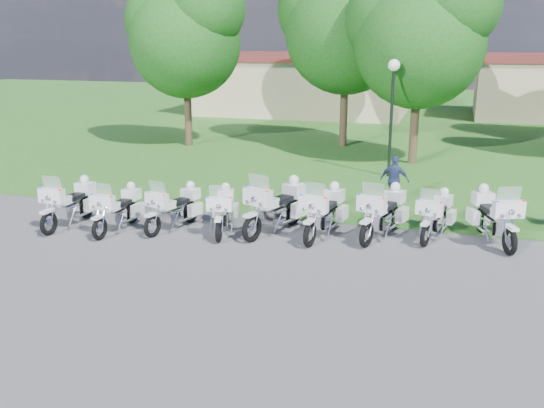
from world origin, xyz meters
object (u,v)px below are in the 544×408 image
(motorcycle_7, at_px, (436,215))
(motorcycle_8, at_px, (494,216))
(motorcycle_0, at_px, (70,202))
(motorcycle_3, at_px, (223,210))
(motorcycle_4, at_px, (277,206))
(motorcycle_6, at_px, (383,212))
(motorcycle_1, at_px, (118,208))
(motorcycle_2, at_px, (175,207))
(lamp_post, at_px, (393,89))
(motorcycle_5, at_px, (324,211))
(bystander_c, at_px, (395,180))

(motorcycle_7, distance_m, motorcycle_8, 1.45)
(motorcycle_0, xyz_separation_m, motorcycle_3, (4.38, 0.68, -0.04))
(motorcycle_3, height_order, motorcycle_4, motorcycle_4)
(motorcycle_7, bearing_deg, motorcycle_6, 28.91)
(motorcycle_1, xyz_separation_m, motorcycle_8, (9.90, 1.95, 0.08))
(motorcycle_2, xyz_separation_m, motorcycle_7, (7.01, 1.31, -0.00))
(motorcycle_2, bearing_deg, lamp_post, -105.52)
(motorcycle_2, bearing_deg, motorcycle_5, -156.73)
(motorcycle_1, xyz_separation_m, motorcycle_7, (8.46, 1.88, 0.00))
(motorcycle_8, height_order, bystander_c, motorcycle_8)
(motorcycle_2, bearing_deg, motorcycle_7, -153.85)
(motorcycle_2, height_order, lamp_post, lamp_post)
(motorcycle_1, bearing_deg, motorcycle_8, -166.31)
(motorcycle_0, height_order, motorcycle_7, motorcycle_0)
(motorcycle_7, xyz_separation_m, bystander_c, (-1.40, 3.00, 0.17))
(motorcycle_3, distance_m, motorcycle_4, 1.48)
(motorcycle_6, distance_m, bystander_c, 3.37)
(motorcycle_5, relative_size, motorcycle_8, 1.02)
(motorcycle_6, bearing_deg, motorcycle_5, 30.66)
(motorcycle_8, xyz_separation_m, bystander_c, (-2.84, 2.93, 0.09))
(motorcycle_2, xyz_separation_m, motorcycle_3, (1.38, 0.13, -0.00))
(motorcycle_3, relative_size, lamp_post, 0.49)
(motorcycle_7, bearing_deg, motorcycle_0, 24.04)
(motorcycle_3, bearing_deg, motorcycle_0, -4.98)
(motorcycle_1, xyz_separation_m, motorcycle_5, (5.57, 1.13, 0.06))
(motorcycle_8, distance_m, bystander_c, 4.08)
(motorcycle_4, bearing_deg, motorcycle_3, 35.74)
(motorcycle_6, bearing_deg, motorcycle_7, -147.82)
(motorcycle_1, relative_size, motorcycle_2, 1.02)
(motorcycle_2, bearing_deg, motorcycle_1, 37.11)
(motorcycle_1, bearing_deg, bystander_c, -142.80)
(motorcycle_1, xyz_separation_m, lamp_post, (6.46, 8.89, 2.68))
(motorcycle_3, height_order, bystander_c, bystander_c)
(motorcycle_2, distance_m, lamp_post, 10.08)
(motorcycle_1, relative_size, lamp_post, 0.50)
(motorcycle_0, distance_m, motorcycle_1, 1.55)
(lamp_post, height_order, bystander_c, lamp_post)
(motorcycle_5, bearing_deg, motorcycle_1, 20.39)
(motorcycle_0, bearing_deg, motorcycle_1, -179.01)
(motorcycle_0, relative_size, motorcycle_6, 0.99)
(bystander_c, bearing_deg, motorcycle_2, 48.02)
(lamp_post, bearing_deg, motorcycle_3, -113.93)
(motorcycle_8, bearing_deg, motorcycle_1, -8.90)
(motorcycle_6, relative_size, lamp_post, 0.54)
(motorcycle_5, distance_m, motorcycle_7, 2.98)
(motorcycle_5, bearing_deg, lamp_post, -87.60)
(motorcycle_3, distance_m, lamp_post, 9.35)
(motorcycle_0, bearing_deg, motorcycle_6, -168.56)
(motorcycle_6, bearing_deg, motorcycle_2, 26.16)
(motorcycle_2, height_order, motorcycle_3, motorcycle_2)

